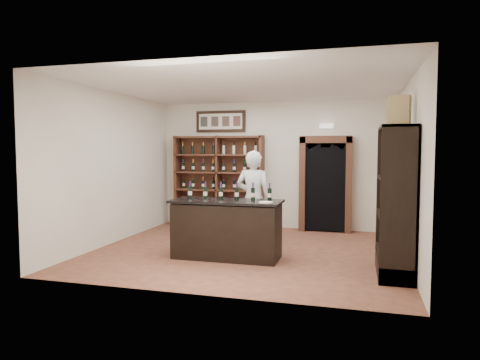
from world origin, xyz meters
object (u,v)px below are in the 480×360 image
object	(u,v)px
counter_bottle_0	(190,192)
shopkeeper	(253,199)
tasting_counter	(227,229)
wine_crate	(399,111)
side_cabinet	(397,225)
wine_shelf	(219,181)

from	to	relation	value
counter_bottle_0	shopkeeper	distance (m)	1.27
tasting_counter	counter_bottle_0	bearing A→B (deg)	170.32
tasting_counter	counter_bottle_0	distance (m)	0.95
tasting_counter	wine_crate	size ratio (longest dim) A/B	4.17
side_cabinet	wine_crate	world-z (taller)	wine_crate
wine_shelf	side_cabinet	bearing A→B (deg)	-40.21
side_cabinet	wine_crate	xyz separation A→B (m)	(-0.01, 0.12, 1.67)
wine_shelf	counter_bottle_0	bearing A→B (deg)	-82.30
wine_shelf	side_cabinet	distance (m)	5.02
counter_bottle_0	side_cabinet	distance (m)	3.49
wine_shelf	wine_crate	world-z (taller)	wine_crate
tasting_counter	shopkeeper	bearing A→B (deg)	75.50
wine_shelf	tasting_counter	bearing A→B (deg)	-69.44
counter_bottle_0	wine_crate	world-z (taller)	wine_crate
tasting_counter	counter_bottle_0	xyz separation A→B (m)	(-0.72, 0.12, 0.61)
wine_shelf	tasting_counter	xyz separation A→B (m)	(1.10, -2.93, -0.61)
tasting_counter	wine_crate	distance (m)	3.34
side_cabinet	counter_bottle_0	bearing A→B (deg)	173.00
shopkeeper	tasting_counter	bearing A→B (deg)	78.29
shopkeeper	wine_crate	distance (m)	3.10
wine_crate	shopkeeper	bearing A→B (deg)	176.45
counter_bottle_0	shopkeeper	xyz separation A→B (m)	(0.96, 0.81, -0.19)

